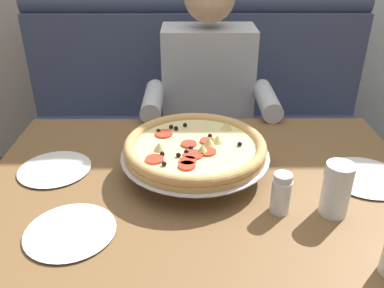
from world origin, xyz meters
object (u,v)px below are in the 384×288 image
Objects in this scene: shaker_parmesan at (281,196)px; plate_near_left at (70,229)px; pizza at (195,148)px; drinking_glass at (336,192)px; plate_far_side at (366,176)px; patio_chair at (359,51)px; dining_table at (202,207)px; diner_main at (209,105)px; booth_bench at (196,140)px; plate_near_right at (55,167)px.

shaker_parmesan is 0.53m from plate_near_left.
pizza is 3.03× the size of drinking_glass.
plate_far_side is 0.27× the size of patio_chair.
diner_main is at bearing 85.81° from dining_table.
shaker_parmesan is (0.20, -0.13, 0.13)m from dining_table.
plate_far_side is (0.81, 0.23, 0.00)m from plate_near_left.
drinking_glass reaches higher than pizza.
dining_table is 0.49m from plate_far_side.
booth_bench is at bearing 100.12° from diner_main.
pizza is at bearing 150.43° from drinking_glass.
patio_chair is at bearing 50.08° from plate_near_right.
pizza reaches higher than plate_near_left.
booth_bench reaches higher than dining_table.
plate_near_left is (-0.52, -0.08, -0.04)m from shaker_parmesan.
pizza is at bearing 138.33° from shaker_parmesan.
shaker_parmesan reaches higher than plate_near_left.
plate_near_right is (-0.45, 0.07, 0.10)m from dining_table.
patio_chair reaches higher than shaker_parmesan.
pizza is 3.88× the size of shaker_parmesan.
plate_near_left is (-0.31, -0.28, -0.07)m from pizza.
drinking_glass is (0.29, -0.79, 0.09)m from diner_main.
patio_chair is at bearing 57.83° from pizza.
patio_chair is (1.11, 2.31, -0.26)m from shaker_parmesan.
pizza is at bearing -91.32° from booth_bench.
plate_far_side is (0.44, -0.63, 0.04)m from diner_main.
booth_bench is at bearing 90.00° from dining_table.
patio_chair is at bearing 43.87° from booth_bench.
pizza is at bearing 107.67° from dining_table.
dining_table is at bearing -9.35° from plate_near_right.
booth_bench is 8.11× the size of plate_near_right.
drinking_glass is (0.33, -0.14, 0.15)m from dining_table.
plate_near_left is at bearing -171.08° from shaker_parmesan.
drinking_glass is at bearing -15.23° from plate_near_right.
plate_near_left is 0.26× the size of patio_chair.
plate_far_side is at bearing -61.61° from booth_bench.
plate_far_side is at bearing 2.43° from dining_table.
booth_bench is 1.39× the size of diner_main.
diner_main is 1.48× the size of patio_chair.
dining_table is 2.54m from patio_chair.
pizza is 2.01× the size of plate_near_right.
pizza is 0.42m from plate_near_left.
diner_main is 11.26× the size of shaker_parmesan.
plate_near_left is 0.95× the size of plate_far_side.
dining_table is 0.39m from drinking_glass.
plate_near_right is (-0.43, 0.01, -0.07)m from pizza.
dining_table is at bearing -90.00° from booth_bench.
drinking_glass reaches higher than plate_near_right.
diner_main is (0.05, 0.65, 0.06)m from dining_table.
drinking_glass is 2.53m from patio_chair.
plate_near_right is at bearing 178.37° from pizza.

